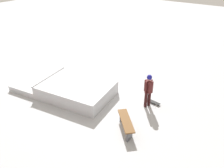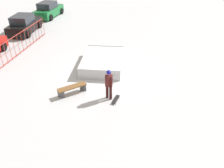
{
  "view_description": "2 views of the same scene",
  "coord_description": "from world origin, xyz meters",
  "px_view_note": "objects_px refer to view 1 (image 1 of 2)",
  "views": [
    {
      "loc": [
        -6.56,
        7.68,
        6.47
      ],
      "look_at": [
        -0.87,
        -0.36,
        0.9
      ],
      "focal_mm": 36.35,
      "sensor_mm": 36.0,
      "label": 1
    },
    {
      "loc": [
        -12.26,
        -3.36,
        7.2
      ],
      "look_at": [
        -2.73,
        -1.06,
        1.0
      ],
      "focal_mm": 36.45,
      "sensor_mm": 36.0,
      "label": 2
    }
  ],
  "objects_px": {
    "skate_ramp": "(69,89)",
    "park_bench": "(126,122)",
    "skateboard": "(153,102)",
    "skater": "(148,88)"
  },
  "relations": [
    {
      "from": "skater",
      "to": "park_bench",
      "type": "distance_m",
      "value": 2.17
    },
    {
      "from": "skate_ramp",
      "to": "skateboard",
      "type": "height_order",
      "value": "skate_ramp"
    },
    {
      "from": "skater",
      "to": "park_bench",
      "type": "bearing_deg",
      "value": 112.26
    },
    {
      "from": "skateboard",
      "to": "park_bench",
      "type": "xyz_separation_m",
      "value": [
        0.05,
        2.46,
        0.28
      ]
    },
    {
      "from": "skate_ramp",
      "to": "skateboard",
      "type": "relative_size",
      "value": 6.99
    },
    {
      "from": "skate_ramp",
      "to": "skater",
      "type": "distance_m",
      "value": 4.23
    },
    {
      "from": "skater",
      "to": "skateboard",
      "type": "bearing_deg",
      "value": -85.3
    },
    {
      "from": "skate_ramp",
      "to": "park_bench",
      "type": "xyz_separation_m",
      "value": [
        -4.0,
        0.69,
        0.04
      ]
    },
    {
      "from": "skateboard",
      "to": "skater",
      "type": "bearing_deg",
      "value": 80.88
    },
    {
      "from": "park_bench",
      "to": "skater",
      "type": "bearing_deg",
      "value": -88.28
    }
  ]
}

